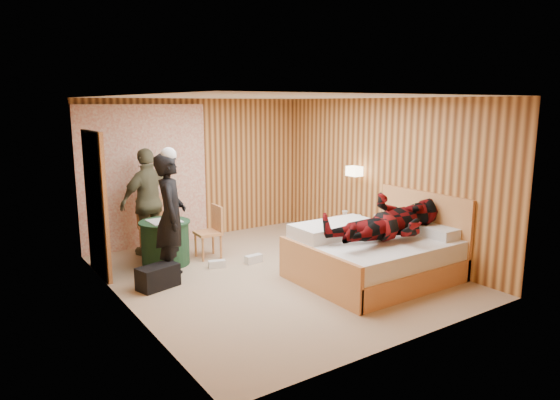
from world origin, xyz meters
TOP-DOWN VIEW (x-y plane):
  - floor at (0.00, 0.00)m, footprint 4.20×5.00m
  - ceiling at (0.00, 0.00)m, footprint 4.20×5.00m
  - wall_back at (0.00, 2.50)m, footprint 4.20×0.02m
  - wall_left at (-2.10, 0.00)m, footprint 0.02×5.00m
  - wall_right at (2.10, 0.00)m, footprint 0.02×5.00m
  - curtain at (-1.00, 2.43)m, footprint 2.20×0.08m
  - doorway at (-2.06, 1.40)m, footprint 0.06×0.90m
  - wall_lamp at (1.92, 0.45)m, footprint 0.26×0.24m
  - bed at (1.12, -0.91)m, footprint 2.10×1.66m
  - nightstand at (1.88, 0.49)m, footprint 0.38×0.52m
  - round_table at (-1.10, 1.31)m, footprint 0.77×0.77m
  - chair_far at (-1.09, 1.92)m, footprint 0.48×0.48m
  - chair_near at (-0.35, 1.24)m, footprint 0.39×0.39m
  - duffel_bag at (-1.56, 0.40)m, footprint 0.59×0.42m
  - sneaker_left at (-0.54, 0.71)m, footprint 0.27×0.17m
  - sneaker_right at (0.03, 0.60)m, footprint 0.29×0.14m
  - woman_standing at (-1.23, 0.70)m, footprint 0.65×0.76m
  - man_at_table at (-1.10, 1.95)m, footprint 1.08×0.66m
  - man_on_bed at (1.15, -1.14)m, footprint 0.86×0.67m
  - book_lower at (1.88, 0.44)m, footprint 0.24×0.27m
  - book_upper at (1.88, 0.44)m, footprint 0.26×0.28m
  - cup_nightstand at (1.88, 0.62)m, footprint 0.13×0.13m
  - cup_table at (-1.00, 1.26)m, footprint 0.16×0.16m

SIDE VIEW (x-z plane):
  - floor at x=0.00m, z-range -0.01..0.01m
  - sneaker_left at x=-0.54m, z-range 0.00..0.11m
  - sneaker_right at x=0.03m, z-range 0.00..0.12m
  - duffel_bag at x=-1.56m, z-range 0.00..0.30m
  - nightstand at x=1.88m, z-range 0.01..0.51m
  - bed at x=1.12m, z-range -0.24..0.90m
  - round_table at x=-1.10m, z-range 0.00..0.68m
  - chair_near at x=-0.35m, z-range 0.07..0.90m
  - book_lower at x=1.88m, z-range 0.50..0.52m
  - book_upper at x=1.88m, z-range 0.52..0.54m
  - chair_far at x=-1.09m, z-range 0.07..1.00m
  - cup_nightstand at x=1.88m, z-range 0.50..0.60m
  - cup_table at x=-1.00m, z-range 0.68..0.78m
  - man_at_table at x=-1.10m, z-range 0.00..1.72m
  - woman_standing at x=-1.23m, z-range 0.00..1.75m
  - man_on_bed at x=1.15m, z-range 0.11..1.88m
  - doorway at x=-2.06m, z-range 0.00..2.05m
  - curtain at x=-1.00m, z-range 0.00..2.40m
  - wall_back at x=0.00m, z-range 0.00..2.50m
  - wall_left at x=-2.10m, z-range 0.00..2.50m
  - wall_right at x=2.10m, z-range 0.00..2.50m
  - wall_lamp at x=1.92m, z-range 1.22..1.38m
  - ceiling at x=0.00m, z-range 2.50..2.50m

